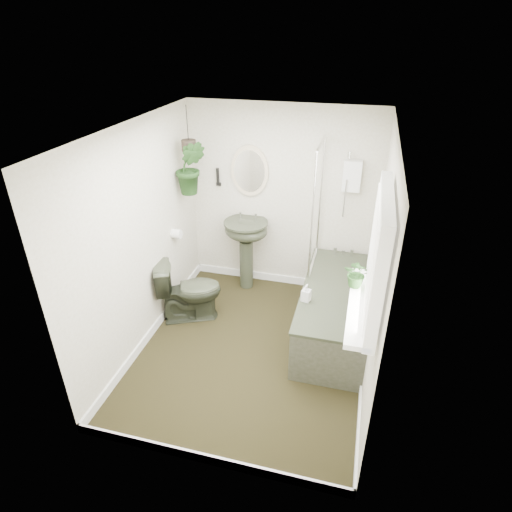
# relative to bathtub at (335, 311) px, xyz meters

# --- Properties ---
(floor) EXTENTS (2.30, 2.80, 0.02)m
(floor) POSITION_rel_bathtub_xyz_m (-0.80, -0.50, -0.30)
(floor) COLOR #2D2B13
(floor) RESTS_ON ground
(ceiling) EXTENTS (2.30, 2.80, 0.02)m
(ceiling) POSITION_rel_bathtub_xyz_m (-0.80, -0.50, 2.02)
(ceiling) COLOR white
(ceiling) RESTS_ON ground
(wall_back) EXTENTS (2.30, 0.02, 2.30)m
(wall_back) POSITION_rel_bathtub_xyz_m (-0.80, 0.91, 0.86)
(wall_back) COLOR silver
(wall_back) RESTS_ON ground
(wall_front) EXTENTS (2.30, 0.02, 2.30)m
(wall_front) POSITION_rel_bathtub_xyz_m (-0.80, -1.91, 0.86)
(wall_front) COLOR silver
(wall_front) RESTS_ON ground
(wall_left) EXTENTS (0.02, 2.80, 2.30)m
(wall_left) POSITION_rel_bathtub_xyz_m (-1.96, -0.50, 0.86)
(wall_left) COLOR silver
(wall_left) RESTS_ON ground
(wall_right) EXTENTS (0.02, 2.80, 2.30)m
(wall_right) POSITION_rel_bathtub_xyz_m (0.36, -0.50, 0.86)
(wall_right) COLOR silver
(wall_right) RESTS_ON ground
(skirting) EXTENTS (2.30, 2.80, 0.10)m
(skirting) POSITION_rel_bathtub_xyz_m (-0.80, -0.50, -0.24)
(skirting) COLOR white
(skirting) RESTS_ON floor
(bathtub) EXTENTS (0.72, 1.72, 0.58)m
(bathtub) POSITION_rel_bathtub_xyz_m (0.00, 0.00, 0.00)
(bathtub) COLOR #2E3425
(bathtub) RESTS_ON floor
(bath_screen) EXTENTS (0.04, 0.72, 1.40)m
(bath_screen) POSITION_rel_bathtub_xyz_m (-0.33, 0.49, 0.99)
(bath_screen) COLOR silver
(bath_screen) RESTS_ON bathtub
(shower_box) EXTENTS (0.20, 0.10, 0.35)m
(shower_box) POSITION_rel_bathtub_xyz_m (0.00, 0.84, 1.26)
(shower_box) COLOR white
(shower_box) RESTS_ON wall_back
(oval_mirror) EXTENTS (0.46, 0.03, 0.62)m
(oval_mirror) POSITION_rel_bathtub_xyz_m (-1.20, 0.87, 1.21)
(oval_mirror) COLOR beige
(oval_mirror) RESTS_ON wall_back
(wall_sconce) EXTENTS (0.04, 0.04, 0.22)m
(wall_sconce) POSITION_rel_bathtub_xyz_m (-1.60, 0.86, 1.11)
(wall_sconce) COLOR black
(wall_sconce) RESTS_ON wall_back
(toilet_roll_holder) EXTENTS (0.11, 0.11, 0.11)m
(toilet_roll_holder) POSITION_rel_bathtub_xyz_m (-1.90, 0.20, 0.61)
(toilet_roll_holder) COLOR white
(toilet_roll_holder) RESTS_ON wall_left
(window_recess) EXTENTS (0.08, 1.00, 0.90)m
(window_recess) POSITION_rel_bathtub_xyz_m (0.29, -1.20, 1.36)
(window_recess) COLOR white
(window_recess) RESTS_ON wall_right
(window_sill) EXTENTS (0.18, 1.00, 0.04)m
(window_sill) POSITION_rel_bathtub_xyz_m (0.22, -1.20, 0.94)
(window_sill) COLOR white
(window_sill) RESTS_ON wall_right
(window_blinds) EXTENTS (0.01, 0.86, 0.76)m
(window_blinds) POSITION_rel_bathtub_xyz_m (0.24, -1.20, 1.36)
(window_blinds) COLOR white
(window_blinds) RESTS_ON wall_right
(toilet) EXTENTS (0.83, 0.68, 0.74)m
(toilet) POSITION_rel_bathtub_xyz_m (-1.65, -0.13, 0.08)
(toilet) COLOR #2E3425
(toilet) RESTS_ON floor
(pedestal_sink) EXTENTS (0.63, 0.56, 0.93)m
(pedestal_sink) POSITION_rel_bathtub_xyz_m (-1.20, 0.68, 0.17)
(pedestal_sink) COLOR #2E3425
(pedestal_sink) RESTS_ON floor
(sill_plant) EXTENTS (0.21, 0.18, 0.23)m
(sill_plant) POSITION_rel_bathtub_xyz_m (0.17, -0.98, 1.07)
(sill_plant) COLOR black
(sill_plant) RESTS_ON window_sill
(hanging_plant) EXTENTS (0.39, 0.34, 0.62)m
(hanging_plant) POSITION_rel_bathtub_xyz_m (-1.77, 0.45, 1.33)
(hanging_plant) COLOR black
(hanging_plant) RESTS_ON ceiling
(soap_bottle) EXTENTS (0.10, 0.10, 0.19)m
(soap_bottle) POSITION_rel_bathtub_xyz_m (-0.29, -0.30, 0.38)
(soap_bottle) COLOR #302829
(soap_bottle) RESTS_ON bathtub
(hanging_pot) EXTENTS (0.16, 0.16, 0.12)m
(hanging_pot) POSITION_rel_bathtub_xyz_m (-1.77, 0.45, 1.58)
(hanging_pot) COLOR #30261E
(hanging_pot) RESTS_ON ceiling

